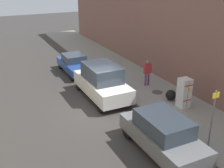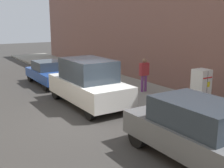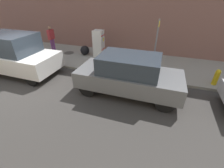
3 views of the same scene
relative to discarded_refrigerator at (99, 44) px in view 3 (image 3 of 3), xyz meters
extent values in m
plane|color=#383533|center=(4.29, -1.99, -1.00)|extent=(80.00, 80.00, 0.00)
cube|color=gray|center=(0.31, -1.99, -0.93)|extent=(3.83, 44.00, 0.14)
cube|color=white|center=(0.00, 0.00, 0.00)|extent=(0.62, 0.62, 1.72)
cube|color=black|center=(0.00, 0.31, 0.00)|extent=(0.01, 0.01, 1.63)
cube|color=yellow|center=(-0.08, 0.32, 0.27)|extent=(0.16, 0.01, 0.22)
cube|color=red|center=(0.00, 0.31, 0.55)|extent=(0.56, 0.01, 0.05)
cube|color=red|center=(0.00, 0.31, -0.34)|extent=(0.56, 0.01, 0.05)
cylinder|color=#47443F|center=(0.14, -2.33, -0.85)|extent=(0.70, 0.70, 0.02)
cylinder|color=slate|center=(1.66, 3.73, 0.52)|extent=(0.07, 0.07, 2.76)
cube|color=yellow|center=(1.66, 3.75, 1.70)|extent=(0.36, 0.02, 0.24)
cylinder|color=gold|center=(1.76, 6.66, -0.53)|extent=(0.22, 0.22, 0.66)
sphere|color=gold|center=(1.76, 6.66, -0.18)|extent=(0.20, 0.20, 0.20)
sphere|color=black|center=(0.07, -1.05, -0.54)|extent=(0.63, 0.63, 0.63)
cylinder|color=#7A3D7F|center=(-0.01, -3.65, -0.42)|extent=(0.14, 0.14, 0.88)
cylinder|color=#7A3D7F|center=(0.22, -3.65, -0.42)|extent=(0.14, 0.14, 0.88)
cube|color=#B73338|center=(0.10, -3.65, 0.35)|extent=(0.51, 0.22, 0.66)
sphere|color=#8C664C|center=(0.10, -3.65, 0.79)|extent=(0.24, 0.24, 0.24)
cube|color=silver|center=(3.53, -3.44, -0.23)|extent=(2.02, 4.77, 0.85)
cube|color=#2D3842|center=(3.53, -3.44, 0.67)|extent=(1.78, 2.62, 0.95)
cylinder|color=black|center=(2.64, -1.65, -0.65)|extent=(0.22, 0.69, 0.69)
cylinder|color=black|center=(4.41, -1.65, -0.65)|extent=(0.22, 0.69, 0.69)
cylinder|color=black|center=(2.64, -5.23, -0.65)|extent=(0.22, 0.69, 0.69)
cube|color=slate|center=(3.53, 2.89, -0.29)|extent=(1.86, 4.42, 0.70)
cube|color=#2D3842|center=(3.53, 2.89, 0.41)|extent=(1.64, 2.43, 0.70)
cylinder|color=black|center=(2.73, 4.49, -0.64)|extent=(0.22, 0.71, 0.71)
cylinder|color=black|center=(4.33, 4.49, -0.64)|extent=(0.22, 0.71, 0.71)
cylinder|color=black|center=(2.73, 1.28, -0.64)|extent=(0.22, 0.71, 0.71)
cylinder|color=black|center=(4.33, 1.28, -0.64)|extent=(0.22, 0.71, 0.71)
camera|label=1|loc=(10.03, 11.21, 6.40)|focal=45.00mm
camera|label=2|loc=(9.34, 7.66, 2.84)|focal=45.00mm
camera|label=3|loc=(9.10, 4.02, 2.86)|focal=24.00mm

